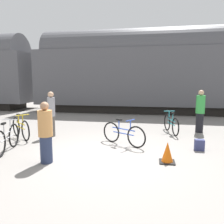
{
  "coord_description": "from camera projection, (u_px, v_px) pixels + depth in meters",
  "views": [
    {
      "loc": [
        1.16,
        -6.04,
        2.12
      ],
      "look_at": [
        -0.11,
        1.07,
        1.1
      ],
      "focal_mm": 35.0,
      "sensor_mm": 36.0,
      "label": 1
    }
  ],
  "objects": [
    {
      "name": "traffic_cone",
      "position": [
        167.0,
        153.0,
        5.71
      ],
      "size": [
        0.4,
        0.4,
        0.55
      ],
      "color": "black",
      "rests_on": "ground_plane"
    },
    {
      "name": "ground_plane",
      "position": [
        109.0,
        154.0,
        6.39
      ],
      "size": [
        80.0,
        80.0,
        0.0
      ],
      "primitive_type": "plane",
      "color": "gray"
    },
    {
      "name": "bicycle_teal",
      "position": [
        171.0,
        124.0,
        8.97
      ],
      "size": [
        0.53,
        1.68,
        0.9
      ],
      "color": "black",
      "rests_on": "ground_plane"
    },
    {
      "name": "bicycle_silver",
      "position": [
        7.0,
        139.0,
        6.56
      ],
      "size": [
        0.51,
        1.75,
        0.96
      ],
      "color": "black",
      "rests_on": "ground_plane"
    },
    {
      "name": "rail_far",
      "position": [
        134.0,
        111.0,
        15.91
      ],
      "size": [
        54.29,
        0.07,
        0.01
      ],
      "primitive_type": "cube",
      "color": "#4C4238",
      "rests_on": "ground_plane"
    },
    {
      "name": "bicycle_yellow",
      "position": [
        21.0,
        128.0,
        8.14
      ],
      "size": [
        1.39,
        1.12,
        0.93
      ],
      "color": "black",
      "rests_on": "ground_plane"
    },
    {
      "name": "rail_near",
      "position": [
        133.0,
        113.0,
        14.51
      ],
      "size": [
        54.29,
        0.07,
        0.01
      ],
      "primitive_type": "cube",
      "color": "#4C4238",
      "rests_on": "ground_plane"
    },
    {
      "name": "person_in_grey",
      "position": [
        51.0,
        113.0,
        8.38
      ],
      "size": [
        0.28,
        0.28,
        1.73
      ],
      "rotation": [
        0.0,
        0.0,
        5.91
      ],
      "color": "#514C47",
      "rests_on": "ground_plane"
    },
    {
      "name": "person_in_green",
      "position": [
        200.0,
        111.0,
        9.04
      ],
      "size": [
        0.35,
        0.35,
        1.77
      ],
      "rotation": [
        0.0,
        0.0,
        4.39
      ],
      "color": "black",
      "rests_on": "ground_plane"
    },
    {
      "name": "freight_train",
      "position": [
        134.0,
        69.0,
        14.8
      ],
      "size": [
        42.29,
        2.91,
        5.59
      ],
      "color": "black",
      "rests_on": "ground_plane"
    },
    {
      "name": "bicycle_blue",
      "position": [
        123.0,
        134.0,
        7.29
      ],
      "size": [
        1.55,
        0.95,
        0.89
      ],
      "color": "black",
      "rests_on": "ground_plane"
    },
    {
      "name": "backpack",
      "position": [
        199.0,
        145.0,
        6.74
      ],
      "size": [
        0.28,
        0.2,
        0.34
      ],
      "color": "navy",
      "rests_on": "ground_plane"
    },
    {
      "name": "person_in_tan",
      "position": [
        46.0,
        133.0,
        5.63
      ],
      "size": [
        0.37,
        0.37,
        1.6
      ],
      "rotation": [
        0.0,
        0.0,
        3.25
      ],
      "color": "#283351",
      "rests_on": "ground_plane"
    }
  ]
}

